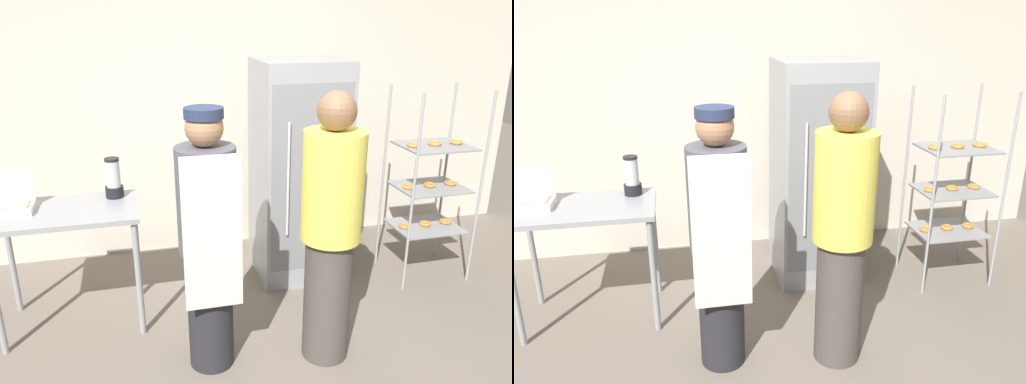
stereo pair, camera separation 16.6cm
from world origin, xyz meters
The scene contains 8 objects.
back_wall centered at (0.00, 2.32, 1.52)m, with size 6.40×0.12×3.04m, color beige.
refrigerator centered at (0.61, 1.51, 0.93)m, with size 0.71×0.67×1.85m.
baking_rack centered at (1.69, 1.22, 0.81)m, with size 0.64×0.51×1.64m.
prep_counter centered at (-1.22, 1.15, 0.78)m, with size 1.00×0.62×0.91m.
donut_box centered at (-1.54, 1.19, 0.95)m, with size 0.25×0.23×0.27m.
blender_pitcher centered at (-0.88, 1.33, 1.04)m, with size 0.13×0.13×0.30m.
person_baker centered at (-0.32, 0.45, 0.88)m, with size 0.36×0.38×1.69m.
person_customer centered at (0.43, 0.35, 0.91)m, with size 0.38×0.38×1.78m.
Camera 1 is at (-0.72, -2.29, 2.18)m, focal length 35.00 mm.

